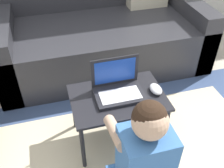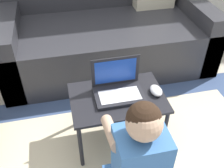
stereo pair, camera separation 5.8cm
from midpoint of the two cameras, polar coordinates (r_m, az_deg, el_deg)
name	(u,v)px [view 1 (the left image)]	position (r m, az deg, el deg)	size (l,w,h in m)	color
ground_plane	(110,136)	(1.79, -1.34, -11.37)	(16.00, 16.00, 0.00)	beige
area_rug	(128,164)	(1.66, 2.35, -17.08)	(2.52, 1.42, 0.01)	#3D517A
couch	(100,29)	(2.39, -3.25, 11.89)	(1.74, 0.94, 0.88)	#2D2D33
laptop_desk	(118,102)	(1.55, 0.20, -3.96)	(0.55, 0.38, 0.36)	black
laptop	(118,89)	(1.52, 0.29, -1.05)	(0.29, 0.20, 0.21)	#232328
computer_mouse	(156,89)	(1.56, 8.46, -1.12)	(0.07, 0.10, 0.04)	silver
person_seated	(144,166)	(1.30, 5.56, -17.44)	(0.31, 0.39, 0.70)	#3D70B2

